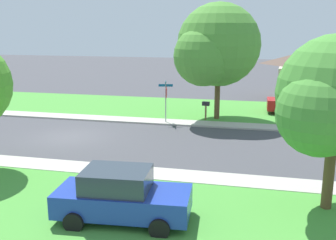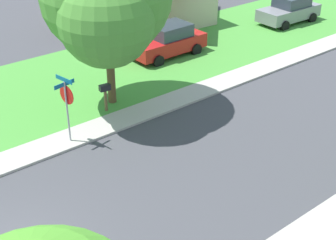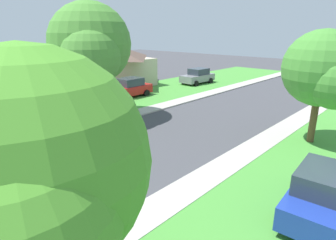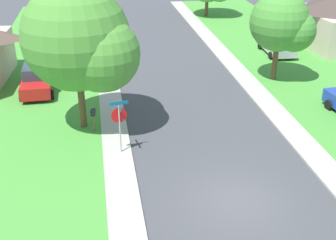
# 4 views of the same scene
# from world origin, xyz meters

# --- Properties ---
(ground_plane) EXTENTS (120.00, 120.00, 0.00)m
(ground_plane) POSITION_xyz_m (0.00, 0.00, 0.00)
(ground_plane) COLOR #424247
(sidewalk_east) EXTENTS (1.40, 56.00, 0.10)m
(sidewalk_east) POSITION_xyz_m (4.70, 12.00, 0.05)
(sidewalk_east) COLOR #ADA89E
(sidewalk_east) RESTS_ON ground
(sidewalk_west) EXTENTS (1.40, 56.00, 0.10)m
(sidewalk_west) POSITION_xyz_m (-4.70, 12.00, 0.05)
(sidewalk_west) COLOR #ADA89E
(sidewalk_west) RESTS_ON ground
(lawn_west) EXTENTS (8.00, 56.00, 0.08)m
(lawn_west) POSITION_xyz_m (-9.40, 12.00, 0.04)
(lawn_west) COLOR #479338
(lawn_west) RESTS_ON ground
(stop_sign_far_corner) EXTENTS (0.91, 0.91, 2.77)m
(stop_sign_far_corner) POSITION_xyz_m (-4.52, 4.68, 1.89)
(stop_sign_far_corner) COLOR #9E9EA3
(stop_sign_far_corner) RESTS_ON ground
(car_grey_near_corner) EXTENTS (2.13, 4.35, 1.76)m
(car_grey_near_corner) POSITION_xyz_m (-8.75, 23.04, 0.87)
(car_grey_near_corner) COLOR gray
(car_grey_near_corner) RESTS_ON ground
(car_blue_kerbside_mid) EXTENTS (2.29, 4.42, 1.76)m
(car_blue_kerbside_mid) POSITION_xyz_m (8.91, 6.35, 0.87)
(car_blue_kerbside_mid) COLOR #1E389E
(car_blue_kerbside_mid) RESTS_ON ground
(car_red_driveway_right) EXTENTS (2.08, 4.32, 1.76)m
(car_red_driveway_right) POSITION_xyz_m (-9.20, 13.32, 0.87)
(car_red_driveway_right) COLOR red
(car_red_driveway_right) RESTS_ON ground
(tree_corner_large) EXTENTS (4.10, 3.81, 5.74)m
(tree_corner_large) POSITION_xyz_m (6.42, -1.49, 3.70)
(tree_corner_large) COLOR brown
(tree_corner_large) RESTS_ON ground
(tree_across_left) EXTENTS (4.17, 3.88, 5.98)m
(tree_across_left) POSITION_xyz_m (6.77, 12.78, 3.91)
(tree_across_left) COLOR brown
(tree_across_left) RESTS_ON ground
(tree_sidewalk_far) EXTENTS (5.84, 5.43, 7.74)m
(tree_sidewalk_far) POSITION_xyz_m (-6.00, 7.58, 4.84)
(tree_sidewalk_far) COLOR brown
(tree_sidewalk_far) RESTS_ON ground
(house_left_setback) EXTENTS (9.57, 8.46, 4.60)m
(house_left_setback) POSITION_xyz_m (-15.74, 15.80, 2.38)
(house_left_setback) COLOR beige
(house_left_setback) RESTS_ON ground
(mailbox) EXTENTS (0.29, 0.50, 1.31)m
(mailbox) POSITION_xyz_m (-5.75, 7.10, 1.01)
(mailbox) COLOR brown
(mailbox) RESTS_ON ground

